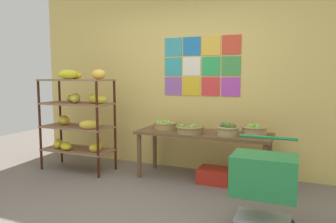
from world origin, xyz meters
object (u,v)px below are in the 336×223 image
banana_shelf_unit (78,112)px  fruit_basket_left (228,129)px  fruit_basket_back_left (190,129)px  produce_crate_under_table (214,175)px  fruit_basket_back_right (165,125)px  fruit_basket_centre (254,130)px  display_table (203,138)px  shopping_cart (264,178)px

banana_shelf_unit → fruit_basket_left: bearing=4.7°
fruit_basket_back_left → produce_crate_under_table: size_ratio=0.90×
fruit_basket_back_right → produce_crate_under_table: 0.97m
fruit_basket_back_left → fruit_basket_centre: 0.82m
banana_shelf_unit → display_table: 1.89m
fruit_basket_back_left → produce_crate_under_table: bearing=16.7°
display_table → fruit_basket_back_left: fruit_basket_back_left is taller
fruit_basket_centre → produce_crate_under_table: size_ratio=0.80×
display_table → fruit_basket_back_right: bearing=177.9°
fruit_basket_back_right → produce_crate_under_table: size_ratio=0.81×
fruit_basket_back_right → banana_shelf_unit: bearing=-166.9°
shopping_cart → produce_crate_under_table: bearing=119.5°
fruit_basket_back_left → banana_shelf_unit: bearing=-175.5°
fruit_basket_back_right → produce_crate_under_table: bearing=-5.4°
produce_crate_under_table → shopping_cart: bearing=-55.6°
display_table → fruit_basket_left: size_ratio=6.20×
banana_shelf_unit → produce_crate_under_table: 2.18m
display_table → fruit_basket_back_left: bearing=-133.5°
display_table → fruit_basket_centre: (0.67, 0.02, 0.15)m
fruit_basket_back_right → fruit_basket_centre: fruit_basket_centre is taller
fruit_basket_back_right → fruit_basket_back_left: 0.46m
fruit_basket_left → fruit_basket_back_left: 0.49m
banana_shelf_unit → display_table: bearing=8.6°
display_table → fruit_basket_centre: fruit_basket_centre is taller
display_table → fruit_basket_centre: 0.68m
banana_shelf_unit → fruit_basket_left: size_ratio=5.18×
display_table → fruit_basket_back_right: size_ratio=5.35×
display_table → fruit_basket_centre: bearing=1.6°
display_table → fruit_basket_left: bearing=-15.4°
fruit_basket_centre → shopping_cart: (0.26, -1.15, -0.24)m
banana_shelf_unit → fruit_basket_back_left: (1.71, 0.13, -0.17)m
fruit_basket_left → shopping_cart: bearing=-61.3°
display_table → fruit_basket_back_left: size_ratio=4.83×
display_table → produce_crate_under_table: (0.18, -0.05, -0.49)m
fruit_basket_back_left → fruit_basket_centre: bearing=11.5°
fruit_basket_back_right → produce_crate_under_table: (0.74, -0.07, -0.62)m
display_table → fruit_basket_back_right: fruit_basket_back_right is taller
display_table → shopping_cart: size_ratio=2.16×
banana_shelf_unit → fruit_basket_back_left: banana_shelf_unit is taller
fruit_basket_back_right → fruit_basket_back_left: fruit_basket_back_right is taller
fruit_basket_back_right → fruit_basket_left: fruit_basket_left is taller
fruit_basket_back_left → shopping_cart: bearing=-43.1°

